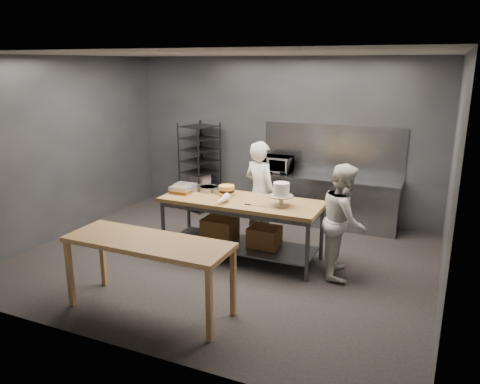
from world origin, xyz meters
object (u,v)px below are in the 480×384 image
(near_counter, at_px, (148,247))
(work_table, at_px, (240,221))
(microwave, at_px, (277,164))
(layer_cake, at_px, (227,191))
(chef_behind, at_px, (260,193))
(frosted_cake_stand, at_px, (281,192))
(speed_rack, at_px, (200,168))
(chef_right, at_px, (344,221))

(near_counter, bearing_deg, work_table, 80.36)
(work_table, relative_size, microwave, 4.43)
(work_table, xyz_separation_m, layer_cake, (-0.26, 0.09, 0.43))
(chef_behind, bearing_deg, layer_cake, 82.44)
(frosted_cake_stand, height_order, layer_cake, frosted_cake_stand)
(speed_rack, relative_size, chef_right, 1.10)
(near_counter, xyz_separation_m, chef_right, (1.87, 1.93, -0.02))
(speed_rack, relative_size, layer_cake, 7.31)
(chef_right, bearing_deg, microwave, 28.63)
(work_table, distance_m, chef_behind, 0.72)
(work_table, distance_m, speed_rack, 2.59)
(chef_behind, bearing_deg, work_table, 106.84)
(work_table, relative_size, speed_rack, 1.37)
(chef_right, bearing_deg, layer_cake, 76.16)
(frosted_cake_stand, bearing_deg, layer_cake, 169.45)
(chef_right, xyz_separation_m, microwave, (-1.67, 1.97, 0.26))
(frosted_cake_stand, bearing_deg, chef_right, 6.78)
(microwave, distance_m, frosted_cake_stand, 2.22)
(microwave, xyz_separation_m, frosted_cake_stand, (0.79, -2.08, 0.08))
(near_counter, bearing_deg, chef_right, 45.84)
(near_counter, relative_size, microwave, 3.69)
(near_counter, xyz_separation_m, frosted_cake_stand, (1.00, 1.82, 0.32))
(work_table, relative_size, near_counter, 1.20)
(speed_rack, relative_size, chef_behind, 1.03)
(work_table, distance_m, layer_cake, 0.51)
(chef_right, relative_size, layer_cake, 6.63)
(chef_right, relative_size, frosted_cake_stand, 4.64)
(chef_behind, xyz_separation_m, layer_cake, (-0.32, -0.57, 0.15))
(speed_rack, xyz_separation_m, layer_cake, (1.46, -1.82, 0.14))
(chef_behind, distance_m, layer_cake, 0.67)
(speed_rack, relative_size, microwave, 3.23)
(layer_cake, bearing_deg, microwave, 85.72)
(chef_behind, distance_m, chef_right, 1.62)
(work_table, height_order, chef_right, chef_right)
(speed_rack, height_order, chef_right, speed_rack)
(chef_behind, bearing_deg, frosted_cake_stand, 151.49)
(near_counter, distance_m, microwave, 3.91)
(work_table, distance_m, microwave, 2.05)
(work_table, bearing_deg, frosted_cake_stand, -7.39)
(near_counter, xyz_separation_m, microwave, (0.20, 3.90, 0.24))
(chef_right, xyz_separation_m, layer_cake, (-1.81, 0.07, 0.21))
(chef_behind, bearing_deg, speed_rack, -12.93)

